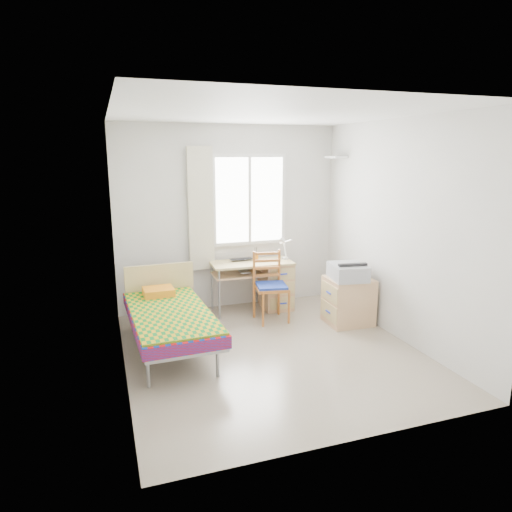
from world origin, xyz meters
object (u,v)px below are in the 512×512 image
Objects in this scene: cabinet at (348,301)px; printer at (348,271)px; desk at (271,282)px; bed at (169,315)px; chair at (271,282)px.

cabinet is 0.42m from printer.
desk is 1.21m from printer.
bed reaches higher than cabinet.
desk is at bearing 27.53° from bed.
printer is at bearing -20.00° from chair.
cabinet is at bearing 48.07° from printer.
desk is at bearing 78.00° from chair.
chair reaches higher than desk.
desk is at bearing 131.70° from cabinet.
cabinet is (0.92, -0.47, -0.22)m from chair.
chair is (-0.17, -0.43, 0.14)m from desk.
bed is at bearing -151.16° from chair.
desk is at bearing 135.13° from printer.
cabinet is at bearing -48.22° from desk.
desk is 0.48m from chair.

